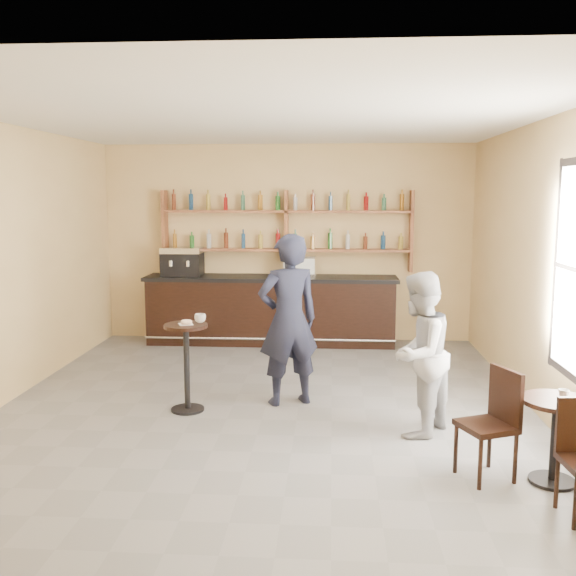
# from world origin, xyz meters

# --- Properties ---
(floor) EXTENTS (7.00, 7.00, 0.00)m
(floor) POSITION_xyz_m (0.00, 0.00, 0.00)
(floor) COLOR slate
(floor) RESTS_ON ground
(ceiling) EXTENTS (7.00, 7.00, 0.00)m
(ceiling) POSITION_xyz_m (0.00, 0.00, 3.20)
(ceiling) COLOR white
(ceiling) RESTS_ON wall_back
(wall_back) EXTENTS (7.00, 0.00, 7.00)m
(wall_back) POSITION_xyz_m (0.00, 3.50, 1.60)
(wall_back) COLOR #D9B77B
(wall_back) RESTS_ON floor
(wall_front) EXTENTS (7.00, 0.00, 7.00)m
(wall_front) POSITION_xyz_m (0.00, -3.50, 1.60)
(wall_front) COLOR #D9B77B
(wall_front) RESTS_ON floor
(wall_left) EXTENTS (0.00, 7.00, 7.00)m
(wall_left) POSITION_xyz_m (-3.00, 0.00, 1.60)
(wall_left) COLOR #D9B77B
(wall_left) RESTS_ON floor
(wall_right) EXTENTS (0.00, 7.00, 7.00)m
(wall_right) POSITION_xyz_m (3.00, 0.00, 1.60)
(wall_right) COLOR #D9B77B
(wall_right) RESTS_ON floor
(shelf_unit) EXTENTS (4.00, 0.26, 1.40)m
(shelf_unit) POSITION_xyz_m (0.00, 3.37, 1.81)
(shelf_unit) COLOR brown
(shelf_unit) RESTS_ON wall_back
(liquor_bottles) EXTENTS (3.68, 0.10, 1.00)m
(liquor_bottles) POSITION_xyz_m (0.00, 3.37, 1.98)
(liquor_bottles) COLOR #8C5919
(liquor_bottles) RESTS_ON shelf_unit
(bar_counter) EXTENTS (4.03, 0.79, 1.09)m
(bar_counter) POSITION_xyz_m (-0.24, 3.15, 0.55)
(bar_counter) COLOR black
(bar_counter) RESTS_ON floor
(espresso_machine) EXTENTS (0.65, 0.42, 0.46)m
(espresso_machine) POSITION_xyz_m (-1.67, 3.15, 1.32)
(espresso_machine) COLOR black
(espresso_machine) RESTS_ON bar_counter
(pastry_case) EXTENTS (0.53, 0.43, 0.31)m
(pastry_case) POSITION_xyz_m (0.23, 3.15, 1.24)
(pastry_case) COLOR silver
(pastry_case) RESTS_ON bar_counter
(pedestal_table) EXTENTS (0.63, 0.63, 0.98)m
(pedestal_table) POSITION_xyz_m (-0.86, -0.20, 0.49)
(pedestal_table) COLOR black
(pedestal_table) RESTS_ON floor
(napkin) EXTENTS (0.19, 0.19, 0.00)m
(napkin) POSITION_xyz_m (-0.86, -0.20, 0.99)
(napkin) COLOR white
(napkin) RESTS_ON pedestal_table
(donut) EXTENTS (0.16, 0.16, 0.04)m
(donut) POSITION_xyz_m (-0.85, -0.21, 1.01)
(donut) COLOR #CA824A
(donut) RESTS_ON napkin
(cup_pedestal) EXTENTS (0.13, 0.13, 0.10)m
(cup_pedestal) POSITION_xyz_m (-0.72, -0.10, 1.03)
(cup_pedestal) COLOR white
(cup_pedestal) RESTS_ON pedestal_table
(man_main) EXTENTS (0.84, 0.71, 1.96)m
(man_main) POSITION_xyz_m (0.25, 0.14, 0.98)
(man_main) COLOR black
(man_main) RESTS_ON floor
(cafe_table) EXTENTS (0.74, 0.74, 0.73)m
(cafe_table) POSITION_xyz_m (2.60, -1.77, 0.36)
(cafe_table) COLOR black
(cafe_table) RESTS_ON floor
(cup_cafe) EXTENTS (0.11, 0.11, 0.08)m
(cup_cafe) POSITION_xyz_m (2.65, -1.77, 0.77)
(cup_cafe) COLOR white
(cup_cafe) RESTS_ON cafe_table
(chair_west) EXTENTS (0.53, 0.53, 0.94)m
(chair_west) POSITION_xyz_m (2.05, -1.72, 0.47)
(chair_west) COLOR black
(chair_west) RESTS_ON floor
(patron_second) EXTENTS (0.95, 1.01, 1.65)m
(patron_second) POSITION_xyz_m (1.61, -0.72, 0.82)
(patron_second) COLOR #A1A1A6
(patron_second) RESTS_ON floor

